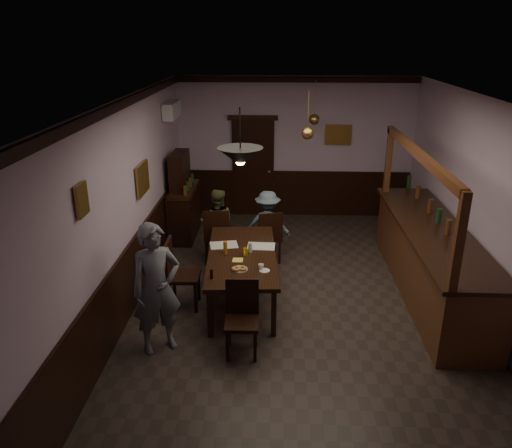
# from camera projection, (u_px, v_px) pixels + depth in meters

# --- Properties ---
(room) EXTENTS (5.01, 8.01, 3.01)m
(room) POSITION_uv_depth(u_px,v_px,m) (304.00, 211.00, 6.94)
(room) COLOR #2D2621
(room) RESTS_ON ground
(dining_table) EXTENTS (1.14, 2.26, 0.75)m
(dining_table) POSITION_uv_depth(u_px,v_px,m) (242.00, 258.00, 7.41)
(dining_table) COLOR black
(dining_table) RESTS_ON ground
(chair_far_left) EXTENTS (0.49, 0.49, 1.01)m
(chair_far_left) POSITION_uv_depth(u_px,v_px,m) (217.00, 234.00, 8.63)
(chair_far_left) COLOR black
(chair_far_left) RESTS_ON ground
(chair_far_right) EXTENTS (0.51, 0.51, 0.96)m
(chair_far_right) POSITION_uv_depth(u_px,v_px,m) (269.00, 235.00, 8.67)
(chair_far_right) COLOR black
(chair_far_right) RESTS_ON ground
(chair_near) EXTENTS (0.43, 0.43, 0.96)m
(chair_near) POSITION_uv_depth(u_px,v_px,m) (242.00, 314.00, 6.24)
(chair_near) COLOR black
(chair_near) RESTS_ON ground
(chair_side) EXTENTS (0.47, 0.47, 1.05)m
(chair_side) POSITION_uv_depth(u_px,v_px,m) (178.00, 271.00, 7.25)
(chair_side) COLOR black
(chair_side) RESTS_ON ground
(person_standing) EXTENTS (0.75, 0.67, 1.71)m
(person_standing) POSITION_uv_depth(u_px,v_px,m) (157.00, 289.00, 6.16)
(person_standing) COLOR slate
(person_standing) RESTS_ON ground
(person_seated_left) EXTENTS (0.63, 0.50, 1.27)m
(person_seated_left) POSITION_uv_depth(u_px,v_px,m) (217.00, 224.00, 8.87)
(person_seated_left) COLOR brown
(person_seated_left) RESTS_ON ground
(person_seated_right) EXTENTS (0.84, 0.55, 1.23)m
(person_seated_right) POSITION_uv_depth(u_px,v_px,m) (268.00, 224.00, 8.89)
(person_seated_right) COLOR slate
(person_seated_right) RESTS_ON ground
(newspaper_left) EXTENTS (0.47, 0.38, 0.01)m
(newspaper_left) POSITION_uv_depth(u_px,v_px,m) (224.00, 245.00, 7.68)
(newspaper_left) COLOR silver
(newspaper_left) RESTS_ON dining_table
(newspaper_right) EXTENTS (0.43, 0.32, 0.01)m
(newspaper_right) POSITION_uv_depth(u_px,v_px,m) (261.00, 246.00, 7.64)
(newspaper_right) COLOR silver
(newspaper_right) RESTS_ON dining_table
(napkin) EXTENTS (0.16, 0.16, 0.00)m
(napkin) POSITION_uv_depth(u_px,v_px,m) (238.00, 260.00, 7.18)
(napkin) COLOR #F8E05B
(napkin) RESTS_ON dining_table
(saucer) EXTENTS (0.15, 0.15, 0.01)m
(saucer) POSITION_uv_depth(u_px,v_px,m) (264.00, 271.00, 6.85)
(saucer) COLOR white
(saucer) RESTS_ON dining_table
(coffee_cup) EXTENTS (0.09, 0.09, 0.07)m
(coffee_cup) POSITION_uv_depth(u_px,v_px,m) (261.00, 267.00, 6.87)
(coffee_cup) COLOR white
(coffee_cup) RESTS_ON saucer
(pastry_plate) EXTENTS (0.22, 0.22, 0.01)m
(pastry_plate) POSITION_uv_depth(u_px,v_px,m) (240.00, 269.00, 6.89)
(pastry_plate) COLOR white
(pastry_plate) RESTS_ON dining_table
(pastry_ring_a) EXTENTS (0.13, 0.13, 0.04)m
(pastry_ring_a) POSITION_uv_depth(u_px,v_px,m) (236.00, 269.00, 6.84)
(pastry_ring_a) COLOR #C68C47
(pastry_ring_a) RESTS_ON pastry_plate
(pastry_ring_b) EXTENTS (0.13, 0.13, 0.04)m
(pastry_ring_b) POSITION_uv_depth(u_px,v_px,m) (242.00, 268.00, 6.86)
(pastry_ring_b) COLOR #C68C47
(pastry_ring_b) RESTS_ON pastry_plate
(soda_can) EXTENTS (0.07, 0.07, 0.12)m
(soda_can) POSITION_uv_depth(u_px,v_px,m) (245.00, 252.00, 7.31)
(soda_can) COLOR yellow
(soda_can) RESTS_ON dining_table
(beer_glass) EXTENTS (0.06, 0.06, 0.20)m
(beer_glass) POSITION_uv_depth(u_px,v_px,m) (225.00, 248.00, 7.35)
(beer_glass) COLOR #BF721E
(beer_glass) RESTS_ON dining_table
(water_glass) EXTENTS (0.06, 0.06, 0.15)m
(water_glass) POSITION_uv_depth(u_px,v_px,m) (250.00, 247.00, 7.42)
(water_glass) COLOR silver
(water_glass) RESTS_ON dining_table
(pepper_mill) EXTENTS (0.04, 0.04, 0.14)m
(pepper_mill) POSITION_uv_depth(u_px,v_px,m) (212.00, 274.00, 6.62)
(pepper_mill) COLOR black
(pepper_mill) RESTS_ON dining_table
(sideboard) EXTENTS (0.46, 1.28, 1.69)m
(sideboard) POSITION_uv_depth(u_px,v_px,m) (183.00, 203.00, 9.80)
(sideboard) COLOR black
(sideboard) RESTS_ON ground
(bar_counter) EXTENTS (0.94, 4.04, 2.27)m
(bar_counter) POSITION_uv_depth(u_px,v_px,m) (430.00, 258.00, 7.67)
(bar_counter) COLOR #512515
(bar_counter) RESTS_ON ground
(door_back) EXTENTS (0.90, 0.06, 2.10)m
(door_back) POSITION_uv_depth(u_px,v_px,m) (253.00, 169.00, 10.82)
(door_back) COLOR black
(door_back) RESTS_ON ground
(ac_unit) EXTENTS (0.20, 0.85, 0.30)m
(ac_unit) POSITION_uv_depth(u_px,v_px,m) (172.00, 110.00, 9.40)
(ac_unit) COLOR white
(ac_unit) RESTS_ON ground
(picture_left_small) EXTENTS (0.04, 0.28, 0.36)m
(picture_left_small) POSITION_uv_depth(u_px,v_px,m) (82.00, 200.00, 5.31)
(picture_left_small) COLOR olive
(picture_left_small) RESTS_ON ground
(picture_left_large) EXTENTS (0.04, 0.62, 0.48)m
(picture_left_large) POSITION_uv_depth(u_px,v_px,m) (143.00, 179.00, 7.71)
(picture_left_large) COLOR olive
(picture_left_large) RESTS_ON ground
(picture_back) EXTENTS (0.55, 0.04, 0.42)m
(picture_back) POSITION_uv_depth(u_px,v_px,m) (338.00, 135.00, 10.49)
(picture_back) COLOR olive
(picture_back) RESTS_ON ground
(pendant_iron) EXTENTS (0.56, 0.56, 0.70)m
(pendant_iron) POSITION_uv_depth(u_px,v_px,m) (240.00, 157.00, 6.05)
(pendant_iron) COLOR black
(pendant_iron) RESTS_ON ground
(pendant_brass_mid) EXTENTS (0.20, 0.20, 0.81)m
(pendant_brass_mid) POSITION_uv_depth(u_px,v_px,m) (307.00, 133.00, 8.03)
(pendant_brass_mid) COLOR #BF8C3F
(pendant_brass_mid) RESTS_ON ground
(pendant_brass_far) EXTENTS (0.20, 0.20, 0.81)m
(pendant_brass_far) POSITION_uv_depth(u_px,v_px,m) (314.00, 119.00, 9.30)
(pendant_brass_far) COLOR #BF8C3F
(pendant_brass_far) RESTS_ON ground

